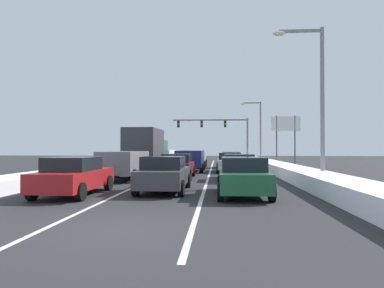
{
  "coord_description": "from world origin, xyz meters",
  "views": [
    {
      "loc": [
        2.28,
        -7.6,
        1.86
      ],
      "look_at": [
        -0.02,
        23.6,
        2.24
      ],
      "focal_mm": 32.32,
      "sensor_mm": 36.0,
      "label": 1
    }
  ],
  "objects_px": {
    "sedan_maroon_center_lane_second": "(177,166)",
    "suv_gray_left_lane_second": "(124,163)",
    "sedan_charcoal_center_lane_nearest": "(164,174)",
    "sedan_red_left_lane_nearest": "(74,176)",
    "traffic_light_gantry": "(221,128)",
    "street_lamp_right_near": "(315,90)",
    "sedan_green_right_lane_nearest": "(243,176)",
    "roadside_sign_right": "(286,129)",
    "sedan_silver_right_lane_third": "(229,162)",
    "suv_navy_center_lane_third": "(190,159)",
    "sedan_white_right_lane_second": "(239,167)",
    "box_truck_left_lane_third": "(147,148)",
    "sedan_black_right_lane_fourth": "(231,160)",
    "street_lamp_right_mid": "(258,126)",
    "suv_white_left_lane_fourth": "(163,156)",
    "suv_tan_center_lane_fourth": "(195,157)"
  },
  "relations": [
    {
      "from": "sedan_white_right_lane_second",
      "to": "suv_gray_left_lane_second",
      "type": "distance_m",
      "value": 6.73
    },
    {
      "from": "sedan_white_right_lane_second",
      "to": "street_lamp_right_near",
      "type": "height_order",
      "value": "street_lamp_right_near"
    },
    {
      "from": "sedan_maroon_center_lane_second",
      "to": "suv_white_left_lane_fourth",
      "type": "relative_size",
      "value": 0.92
    },
    {
      "from": "sedan_silver_right_lane_third",
      "to": "box_truck_left_lane_third",
      "type": "xyz_separation_m",
      "value": [
        -6.62,
        0.38,
        1.14
      ]
    },
    {
      "from": "street_lamp_right_near",
      "to": "sedan_charcoal_center_lane_nearest",
      "type": "bearing_deg",
      "value": -154.49
    },
    {
      "from": "suv_navy_center_lane_third",
      "to": "roadside_sign_right",
      "type": "distance_m",
      "value": 15.6
    },
    {
      "from": "sedan_silver_right_lane_third",
      "to": "sedan_white_right_lane_second",
      "type": "bearing_deg",
      "value": -87.31
    },
    {
      "from": "sedan_maroon_center_lane_second",
      "to": "suv_gray_left_lane_second",
      "type": "xyz_separation_m",
      "value": [
        -2.99,
        -1.2,
        0.25
      ]
    },
    {
      "from": "sedan_black_right_lane_fourth",
      "to": "suv_navy_center_lane_third",
      "type": "height_order",
      "value": "suv_navy_center_lane_third"
    },
    {
      "from": "sedan_green_right_lane_nearest",
      "to": "sedan_black_right_lane_fourth",
      "type": "height_order",
      "value": "same"
    },
    {
      "from": "sedan_black_right_lane_fourth",
      "to": "street_lamp_right_near",
      "type": "xyz_separation_m",
      "value": [
        3.79,
        -14.61,
        4.09
      ]
    },
    {
      "from": "suv_gray_left_lane_second",
      "to": "sedan_silver_right_lane_third",
      "type": "bearing_deg",
      "value": 47.81
    },
    {
      "from": "sedan_black_right_lane_fourth",
      "to": "street_lamp_right_near",
      "type": "relative_size",
      "value": 0.56
    },
    {
      "from": "sedan_maroon_center_lane_second",
      "to": "traffic_light_gantry",
      "type": "bearing_deg",
      "value": 84.12
    },
    {
      "from": "sedan_red_left_lane_nearest",
      "to": "box_truck_left_lane_third",
      "type": "distance_m",
      "value": 14.13
    },
    {
      "from": "suv_tan_center_lane_fourth",
      "to": "traffic_light_gantry",
      "type": "height_order",
      "value": "traffic_light_gantry"
    },
    {
      "from": "suv_gray_left_lane_second",
      "to": "suv_white_left_lane_fourth",
      "type": "height_order",
      "value": "same"
    },
    {
      "from": "suv_white_left_lane_fourth",
      "to": "traffic_light_gantry",
      "type": "distance_m",
      "value": 15.63
    },
    {
      "from": "sedan_black_right_lane_fourth",
      "to": "suv_navy_center_lane_third",
      "type": "bearing_deg",
      "value": -120.98
    },
    {
      "from": "sedan_black_right_lane_fourth",
      "to": "sedan_charcoal_center_lane_nearest",
      "type": "distance_m",
      "value": 18.45
    },
    {
      "from": "sedan_white_right_lane_second",
      "to": "sedan_black_right_lane_fourth",
      "type": "xyz_separation_m",
      "value": [
        0.01,
        12.47,
        0.0
      ]
    },
    {
      "from": "traffic_light_gantry",
      "to": "street_lamp_right_near",
      "type": "height_order",
      "value": "street_lamp_right_near"
    },
    {
      "from": "street_lamp_right_mid",
      "to": "suv_gray_left_lane_second",
      "type": "bearing_deg",
      "value": -113.85
    },
    {
      "from": "sedan_red_left_lane_nearest",
      "to": "sedan_black_right_lane_fourth",
      "type": "bearing_deg",
      "value": 70.39
    },
    {
      "from": "box_truck_left_lane_third",
      "to": "sedan_charcoal_center_lane_nearest",
      "type": "bearing_deg",
      "value": -74.97
    },
    {
      "from": "sedan_silver_right_lane_third",
      "to": "suv_navy_center_lane_third",
      "type": "xyz_separation_m",
      "value": [
        -3.06,
        0.15,
        0.25
      ]
    },
    {
      "from": "suv_white_left_lane_fourth",
      "to": "roadside_sign_right",
      "type": "bearing_deg",
      "value": 12.01
    },
    {
      "from": "sedan_green_right_lane_nearest",
      "to": "sedan_black_right_lane_fourth",
      "type": "xyz_separation_m",
      "value": [
        0.26,
        19.17,
        0.0
      ]
    },
    {
      "from": "box_truck_left_lane_third",
      "to": "suv_tan_center_lane_fourth",
      "type": "bearing_deg",
      "value": 59.05
    },
    {
      "from": "suv_gray_left_lane_second",
      "to": "box_truck_left_lane_third",
      "type": "height_order",
      "value": "box_truck_left_lane_third"
    },
    {
      "from": "sedan_silver_right_lane_third",
      "to": "suv_tan_center_lane_fourth",
      "type": "xyz_separation_m",
      "value": [
        -3.09,
        6.27,
        0.25
      ]
    },
    {
      "from": "suv_gray_left_lane_second",
      "to": "street_lamp_right_near",
      "type": "bearing_deg",
      "value": -9.5
    },
    {
      "from": "sedan_silver_right_lane_third",
      "to": "street_lamp_right_near",
      "type": "distance_m",
      "value": 10.56
    },
    {
      "from": "sedan_black_right_lane_fourth",
      "to": "suv_tan_center_lane_fourth",
      "type": "relative_size",
      "value": 0.92
    },
    {
      "from": "box_truck_left_lane_third",
      "to": "street_lamp_right_mid",
      "type": "xyz_separation_m",
      "value": [
        10.7,
        16.27,
        2.74
      ]
    },
    {
      "from": "sedan_black_right_lane_fourth",
      "to": "street_lamp_right_mid",
      "type": "distance_m",
      "value": 12.12
    },
    {
      "from": "box_truck_left_lane_third",
      "to": "street_lamp_right_near",
      "type": "xyz_separation_m",
      "value": [
        10.74,
        -9.2,
        2.95
      ]
    },
    {
      "from": "sedan_charcoal_center_lane_nearest",
      "to": "sedan_red_left_lane_nearest",
      "type": "distance_m",
      "value": 3.68
    },
    {
      "from": "sedan_silver_right_lane_third",
      "to": "box_truck_left_lane_third",
      "type": "height_order",
      "value": "box_truck_left_lane_third"
    },
    {
      "from": "sedan_maroon_center_lane_second",
      "to": "street_lamp_right_near",
      "type": "relative_size",
      "value": 0.56
    },
    {
      "from": "suv_navy_center_lane_third",
      "to": "sedan_red_left_lane_nearest",
      "type": "xyz_separation_m",
      "value": [
        -3.55,
        -13.85,
        -0.25
      ]
    },
    {
      "from": "sedan_black_right_lane_fourth",
      "to": "sedan_red_left_lane_nearest",
      "type": "distance_m",
      "value": 20.69
    },
    {
      "from": "sedan_green_right_lane_nearest",
      "to": "sedan_charcoal_center_lane_nearest",
      "type": "height_order",
      "value": "same"
    },
    {
      "from": "suv_navy_center_lane_third",
      "to": "street_lamp_right_near",
      "type": "height_order",
      "value": "street_lamp_right_near"
    },
    {
      "from": "sedan_maroon_center_lane_second",
      "to": "sedan_red_left_lane_nearest",
      "type": "bearing_deg",
      "value": -112.25
    },
    {
      "from": "sedan_black_right_lane_fourth",
      "to": "traffic_light_gantry",
      "type": "distance_m",
      "value": 17.68
    },
    {
      "from": "suv_white_left_lane_fourth",
      "to": "street_lamp_right_mid",
      "type": "distance_m",
      "value": 13.59
    },
    {
      "from": "sedan_green_right_lane_nearest",
      "to": "roadside_sign_right",
      "type": "bearing_deg",
      "value": 75.45
    },
    {
      "from": "suv_navy_center_lane_third",
      "to": "street_lamp_right_mid",
      "type": "bearing_deg",
      "value": 66.59
    },
    {
      "from": "sedan_silver_right_lane_third",
      "to": "suv_gray_left_lane_second",
      "type": "height_order",
      "value": "suv_gray_left_lane_second"
    }
  ]
}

